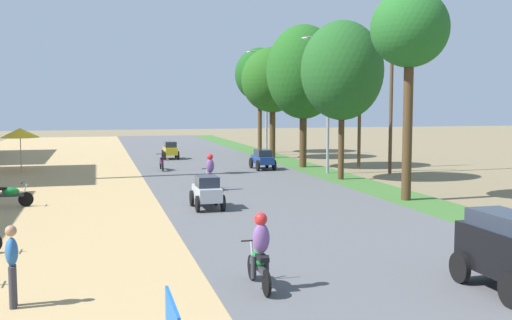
# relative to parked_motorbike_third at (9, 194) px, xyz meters

# --- Properties ---
(parked_motorbike_third) EXTENTS (1.80, 0.54, 0.94)m
(parked_motorbike_third) POSITION_rel_parked_motorbike_third_xyz_m (0.00, 0.00, 0.00)
(parked_motorbike_third) COLOR black
(parked_motorbike_third) RESTS_ON dirt_shoulder
(vendor_umbrella) EXTENTS (2.20, 2.20, 2.52)m
(vendor_umbrella) POSITION_rel_parked_motorbike_third_xyz_m (-1.01, 12.93, 1.75)
(vendor_umbrella) COLOR #99999E
(vendor_umbrella) RESTS_ON dirt_shoulder
(pedestrian_on_shoulder) EXTENTS (0.26, 0.37, 1.62)m
(pedestrian_on_shoulder) POSITION_rel_parked_motorbike_third_xyz_m (1.64, -12.35, 0.41)
(pedestrian_on_shoulder) COLOR #33333D
(pedestrian_on_shoulder) RESTS_ON dirt_shoulder
(median_tree_second) EXTENTS (3.14, 3.14, 8.51)m
(median_tree_second) POSITION_rel_parked_motorbike_third_xyz_m (15.52, -2.20, 6.34)
(median_tree_second) COLOR #4C351E
(median_tree_second) RESTS_ON median_strip
(median_tree_third) EXTENTS (4.26, 4.26, 8.18)m
(median_tree_third) POSITION_rel_parked_motorbike_third_xyz_m (15.57, 4.90, 5.12)
(median_tree_third) COLOR #4C351E
(median_tree_third) RESTS_ON median_strip
(median_tree_fourth) EXTENTS (4.57, 4.57, 8.75)m
(median_tree_fourth) POSITION_rel_parked_motorbike_third_xyz_m (15.64, 11.21, 5.35)
(median_tree_fourth) COLOR #4C351E
(median_tree_fourth) RESTS_ON median_strip
(median_tree_fifth) EXTENTS (4.53, 4.53, 7.99)m
(median_tree_fifth) POSITION_rel_parked_motorbike_third_xyz_m (15.66, 18.13, 5.12)
(median_tree_fifth) COLOR #4C351E
(median_tree_fifth) RESTS_ON median_strip
(median_tree_sixth) EXTENTS (4.03, 4.03, 8.39)m
(median_tree_sixth) POSITION_rel_parked_motorbike_third_xyz_m (16.08, 23.27, 5.73)
(median_tree_sixth) COLOR #4C351E
(median_tree_sixth) RESTS_ON median_strip
(streetlamp_mid) EXTENTS (3.16, 0.20, 7.74)m
(streetlamp_mid) POSITION_rel_parked_motorbike_third_xyz_m (15.91, 7.71, 3.97)
(streetlamp_mid) COLOR gray
(streetlamp_mid) RESTS_ON median_strip
(streetlamp_far) EXTENTS (3.16, 0.20, 8.00)m
(streetlamp_far) POSITION_rel_parked_motorbike_third_xyz_m (15.91, 20.66, 4.11)
(streetlamp_far) COLOR gray
(streetlamp_far) RESTS_ON median_strip
(utility_pole_near) EXTENTS (1.80, 0.20, 9.51)m
(utility_pole_near) POSITION_rel_parked_motorbike_third_xyz_m (19.50, 7.14, 4.39)
(utility_pole_near) COLOR brown
(utility_pole_near) RESTS_ON ground
(utility_pole_far) EXTENTS (1.80, 0.20, 8.47)m
(utility_pole_far) POSITION_rel_parked_motorbike_third_xyz_m (18.77, 9.82, 3.87)
(utility_pole_far) COLOR brown
(utility_pole_far) RESTS_ON ground
(car_van_black) EXTENTS (1.19, 2.41, 1.67)m
(car_van_black) POSITION_rel_parked_motorbike_third_xyz_m (11.48, -14.02, 0.47)
(car_van_black) COLOR black
(car_van_black) RESTS_ON road_strip
(car_hatchback_silver) EXTENTS (1.04, 2.00, 1.23)m
(car_hatchback_silver) POSITION_rel_parked_motorbike_third_xyz_m (7.23, -2.29, 0.19)
(car_hatchback_silver) COLOR #B7BCC1
(car_hatchback_silver) RESTS_ON road_strip
(car_sedan_blue) EXTENTS (1.10, 2.26, 1.19)m
(car_sedan_blue) POSITION_rel_parked_motorbike_third_xyz_m (12.82, 10.39, 0.19)
(car_sedan_blue) COLOR navy
(car_sedan_blue) RESTS_ON road_strip
(car_hatchback_yellow) EXTENTS (1.04, 2.00, 1.23)m
(car_hatchback_yellow) POSITION_rel_parked_motorbike_third_xyz_m (8.28, 18.56, 0.19)
(car_hatchback_yellow) COLOR gold
(car_hatchback_yellow) RESTS_ON road_strip
(motorbike_foreground_rider) EXTENTS (0.54, 1.80, 1.66)m
(motorbike_foreground_rider) POSITION_rel_parked_motorbike_third_xyz_m (6.57, -12.45, 0.30)
(motorbike_foreground_rider) COLOR black
(motorbike_foreground_rider) RESTS_ON road_strip
(motorbike_ahead_second) EXTENTS (0.54, 1.80, 1.66)m
(motorbike_ahead_second) POSITION_rel_parked_motorbike_third_xyz_m (8.21, 2.52, 0.30)
(motorbike_ahead_second) COLOR black
(motorbike_ahead_second) RESTS_ON road_strip
(motorbike_ahead_third) EXTENTS (0.54, 1.80, 0.94)m
(motorbike_ahead_third) POSITION_rel_parked_motorbike_third_xyz_m (6.94, 11.46, 0.02)
(motorbike_ahead_third) COLOR black
(motorbike_ahead_third) RESTS_ON road_strip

